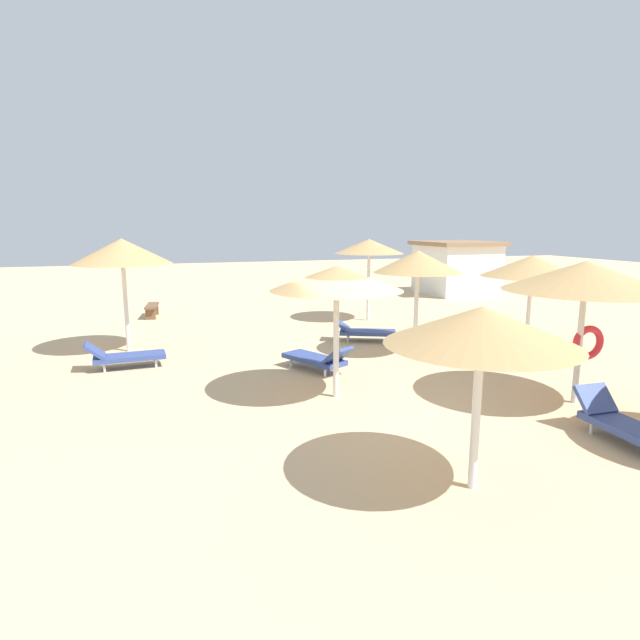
# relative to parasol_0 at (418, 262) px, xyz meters

# --- Properties ---
(ground_plane) EXTENTS (80.00, 80.00, 0.00)m
(ground_plane) POSITION_rel_parasol_0_xyz_m (-2.89, -3.40, -2.55)
(ground_plane) COLOR #D1B284
(parasol_0) EXTENTS (2.39, 2.39, 2.86)m
(parasol_0) POSITION_rel_parasol_0_xyz_m (0.00, 0.00, 0.00)
(parasol_0) COLOR silver
(parasol_0) RESTS_ON ground
(parasol_2) EXTENTS (2.67, 2.67, 3.17)m
(parasol_2) POSITION_rel_parasol_0_xyz_m (-7.57, 2.79, 0.26)
(parasol_2) COLOR silver
(parasol_2) RESTS_ON ground
(parasol_3) EXTENTS (2.70, 2.70, 2.73)m
(parasol_3) POSITION_rel_parasol_0_xyz_m (-3.28, -2.69, -0.07)
(parasol_3) COLOR silver
(parasol_3) RESTS_ON ground
(parasol_4) EXTENTS (2.94, 2.94, 2.65)m
(parasol_4) POSITION_rel_parasol_0_xyz_m (3.91, 0.20, -0.22)
(parasol_4) COLOR silver
(parasol_4) RESTS_ON ground
(parasol_5) EXTENTS (2.52, 2.52, 2.51)m
(parasol_5) POSITION_rel_parasol_0_xyz_m (-2.76, -6.80, -0.30)
(parasol_5) COLOR silver
(parasol_5) RESTS_ON ground
(parasol_6) EXTENTS (2.54, 2.54, 3.02)m
(parasol_6) POSITION_rel_parasol_0_xyz_m (0.77, 5.10, 0.19)
(parasol_6) COLOR silver
(parasol_6) RESTS_ON ground
(parasol_8) EXTENTS (3.11, 3.11, 2.86)m
(parasol_8) POSITION_rel_parasol_0_xyz_m (1.19, -4.50, -0.01)
(parasol_8) COLOR silver
(parasol_8) RESTS_ON ground
(lounger_0) EXTENTS (2.00, 1.35, 0.68)m
(lounger_0) POSITION_rel_parasol_0_xyz_m (-0.74, 1.93, -2.23)
(lounger_0) COLOR #33478C
(lounger_0) RESTS_ON ground
(lounger_1) EXTENTS (0.71, 1.89, 0.77)m
(lounger_1) POSITION_rel_parasol_0_xyz_m (0.46, -6.33, -2.23)
(lounger_1) COLOR #33478C
(lounger_1) RESTS_ON ground
(lounger_2) EXTENTS (1.92, 0.75, 0.72)m
(lounger_2) POSITION_rel_parasol_0_xyz_m (-7.60, 0.95, -2.23)
(lounger_2) COLOR #33478C
(lounger_2) RESTS_ON ground
(lounger_3) EXTENTS (1.43, 1.97, 0.73)m
(lounger_3) POSITION_rel_parasol_0_xyz_m (-3.07, -0.77, -2.23)
(lounger_3) COLOR #33478C
(lounger_3) RESTS_ON ground
(bench_0) EXTENTS (0.55, 1.53, 0.49)m
(bench_0) POSITION_rel_parasol_0_xyz_m (-6.94, 8.29, -2.20)
(bench_0) COLOR brown
(bench_0) RESTS_ON ground
(beach_cabana) EXTENTS (3.65, 3.91, 2.69)m
(beach_cabana) POSITION_rel_parasol_0_xyz_m (8.10, 10.74, -1.18)
(beach_cabana) COLOR white
(beach_cabana) RESTS_ON ground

